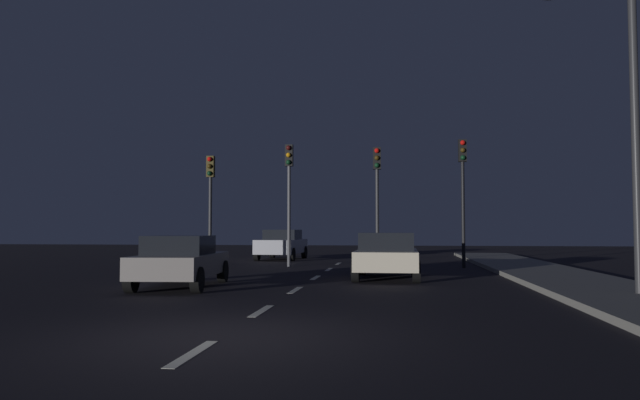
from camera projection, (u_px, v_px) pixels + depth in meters
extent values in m
plane|color=black|center=(299.00, 288.00, 15.36)|extent=(80.00, 80.00, 0.00)
cube|color=gray|center=(598.00, 289.00, 14.42)|extent=(3.00, 40.00, 0.15)
cube|color=silver|center=(192.00, 353.00, 7.24)|extent=(0.16, 1.60, 0.01)
cube|color=silver|center=(262.00, 311.00, 11.00)|extent=(0.16, 1.60, 0.01)
cube|color=silver|center=(295.00, 290.00, 14.77)|extent=(0.16, 1.60, 0.01)
cube|color=silver|center=(315.00, 278.00, 18.53)|extent=(0.16, 1.60, 0.01)
cube|color=silver|center=(329.00, 269.00, 22.30)|extent=(0.16, 1.60, 0.01)
cube|color=silver|center=(338.00, 264.00, 26.06)|extent=(0.16, 1.60, 0.01)
cylinder|color=#2D2D30|center=(210.00, 211.00, 24.60)|extent=(0.14, 0.14, 4.64)
cube|color=#382D0C|center=(211.00, 167.00, 24.69)|extent=(0.32, 0.24, 0.90)
sphere|color=red|center=(210.00, 159.00, 24.55)|extent=(0.20, 0.20, 0.20)
sphere|color=#3F2D0C|center=(209.00, 166.00, 24.53)|extent=(0.20, 0.20, 0.20)
sphere|color=#0C3319|center=(209.00, 173.00, 24.52)|extent=(0.20, 0.20, 0.20)
cylinder|color=#4C4C51|center=(289.00, 205.00, 24.18)|extent=(0.14, 0.14, 5.07)
cube|color=black|center=(289.00, 155.00, 24.29)|extent=(0.32, 0.24, 0.90)
sphere|color=#3F0C0C|center=(288.00, 148.00, 24.14)|extent=(0.20, 0.20, 0.20)
sphere|color=orange|center=(288.00, 155.00, 24.13)|extent=(0.20, 0.20, 0.20)
sphere|color=#0C3319|center=(288.00, 162.00, 24.11)|extent=(0.20, 0.20, 0.20)
cylinder|color=#2D2D30|center=(377.00, 207.00, 23.72)|extent=(0.14, 0.14, 4.89)
cube|color=black|center=(377.00, 158.00, 23.81)|extent=(0.32, 0.24, 0.90)
sphere|color=red|center=(377.00, 151.00, 23.67)|extent=(0.20, 0.20, 0.20)
sphere|color=#3F2D0C|center=(377.00, 158.00, 23.66)|extent=(0.20, 0.20, 0.20)
sphere|color=#0C3319|center=(377.00, 165.00, 23.64)|extent=(0.20, 0.20, 0.20)
cylinder|color=black|center=(463.00, 203.00, 23.29)|extent=(0.14, 0.14, 5.15)
cube|color=black|center=(462.00, 151.00, 23.40)|extent=(0.32, 0.24, 0.90)
sphere|color=red|center=(463.00, 143.00, 23.25)|extent=(0.20, 0.20, 0.20)
sphere|color=#3F2D0C|center=(463.00, 150.00, 23.24)|extent=(0.20, 0.20, 0.20)
sphere|color=#0C3319|center=(463.00, 158.00, 23.22)|extent=(0.20, 0.20, 0.20)
cube|color=beige|center=(387.00, 259.00, 18.22)|extent=(1.92, 3.96, 0.57)
cube|color=black|center=(387.00, 241.00, 18.06)|extent=(1.67, 1.79, 0.54)
cylinder|color=black|center=(362.00, 265.00, 19.73)|extent=(0.23, 0.64, 0.64)
cylinder|color=black|center=(414.00, 266.00, 19.49)|extent=(0.23, 0.64, 0.64)
cylinder|color=black|center=(355.00, 271.00, 16.93)|extent=(0.23, 0.64, 0.64)
cylinder|color=black|center=(416.00, 272.00, 16.69)|extent=(0.23, 0.64, 0.64)
cube|color=gray|center=(181.00, 265.00, 15.52)|extent=(2.05, 4.11, 0.56)
cube|color=black|center=(179.00, 245.00, 15.35)|extent=(1.67, 1.91, 0.49)
cylinder|color=black|center=(168.00, 271.00, 16.99)|extent=(0.27, 0.66, 0.64)
cylinder|color=black|center=(223.00, 271.00, 16.91)|extent=(0.27, 0.66, 0.64)
cylinder|color=black|center=(131.00, 280.00, 14.11)|extent=(0.27, 0.66, 0.64)
cylinder|color=black|center=(197.00, 280.00, 14.03)|extent=(0.27, 0.66, 0.64)
cube|color=silver|center=(282.00, 246.00, 29.73)|extent=(2.07, 4.15, 0.70)
cube|color=black|center=(283.00, 235.00, 29.96)|extent=(1.74, 1.90, 0.50)
cylinder|color=black|center=(292.00, 254.00, 28.11)|extent=(0.25, 0.65, 0.64)
cylinder|color=black|center=(257.00, 254.00, 28.41)|extent=(0.25, 0.65, 0.64)
cylinder|color=black|center=(304.00, 252.00, 31.02)|extent=(0.25, 0.65, 0.64)
cylinder|color=black|center=(272.00, 252.00, 31.32)|extent=(0.25, 0.65, 0.64)
cylinder|color=#2D2D30|center=(636.00, 139.00, 12.84)|extent=(0.18, 0.18, 7.07)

